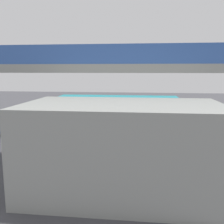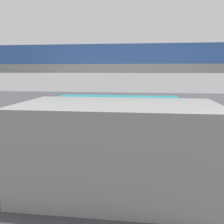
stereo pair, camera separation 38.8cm
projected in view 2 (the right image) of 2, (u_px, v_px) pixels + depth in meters
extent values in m
plane|color=#424247|center=(132.00, 127.00, 25.55)|extent=(80.00, 80.00, 0.00)
cube|color=#0C8493|center=(117.00, 111.00, 24.98)|extent=(11.50, 2.55, 2.86)
cube|color=black|center=(117.00, 106.00, 24.90)|extent=(11.04, 2.59, 0.90)
cube|color=white|center=(117.00, 98.00, 24.77)|extent=(11.27, 2.58, 0.20)
cube|color=black|center=(61.00, 106.00, 25.67)|extent=(0.04, 2.24, 1.20)
cylinder|color=black|center=(78.00, 125.00, 24.40)|extent=(1.04, 0.30, 1.04)
cylinder|color=black|center=(84.00, 120.00, 26.90)|extent=(1.04, 0.30, 1.04)
cylinder|color=black|center=(156.00, 127.00, 23.46)|extent=(1.04, 0.30, 1.04)
cylinder|color=black|center=(155.00, 121.00, 25.95)|extent=(1.04, 0.30, 1.04)
cube|color=#33478C|center=(17.00, 121.00, 22.90)|extent=(4.80, 1.95, 1.86)
cube|color=black|center=(16.00, 118.00, 22.84)|extent=(4.42, 1.98, 0.56)
cylinder|color=black|center=(6.00, 127.00, 24.18)|extent=(0.68, 0.22, 0.68)
cylinder|color=black|center=(29.00, 133.00, 21.87)|extent=(0.68, 0.22, 0.68)
cylinder|color=black|center=(38.00, 128.00, 23.78)|extent=(0.68, 0.22, 0.68)
cylinder|color=#2D2D38|center=(163.00, 130.00, 22.47)|extent=(0.32, 0.32, 0.85)
cylinder|color=navy|center=(163.00, 122.00, 22.35)|extent=(0.38, 0.38, 0.70)
sphere|color=tan|center=(163.00, 116.00, 22.27)|extent=(0.22, 0.22, 0.22)
cylinder|color=slate|center=(129.00, 107.00, 29.70)|extent=(0.08, 0.08, 2.80)
cube|color=blue|center=(129.00, 98.00, 29.52)|extent=(0.04, 0.60, 0.60)
cube|color=silver|center=(188.00, 122.00, 28.11)|extent=(2.00, 0.20, 0.01)
cube|color=silver|center=(152.00, 121.00, 28.62)|extent=(2.00, 0.20, 0.01)
cube|color=silver|center=(116.00, 120.00, 29.14)|extent=(2.00, 0.20, 0.01)
cube|color=silver|center=(82.00, 119.00, 29.65)|extent=(2.00, 0.20, 0.01)
cube|color=gray|center=(126.00, 69.00, 15.48)|extent=(24.82, 2.60, 0.50)
cube|color=#3359A5|center=(127.00, 56.00, 16.58)|extent=(24.82, 0.08, 1.10)
cube|color=#3359A5|center=(124.00, 54.00, 14.13)|extent=(24.82, 0.08, 1.10)
cube|color=gray|center=(118.00, 148.00, 11.88)|extent=(9.00, 5.00, 4.20)
cube|color=#192333|center=(123.00, 138.00, 14.38)|extent=(7.65, 0.04, 2.94)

